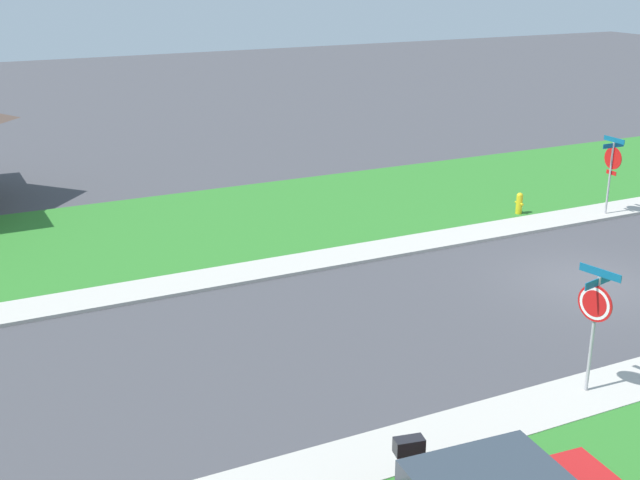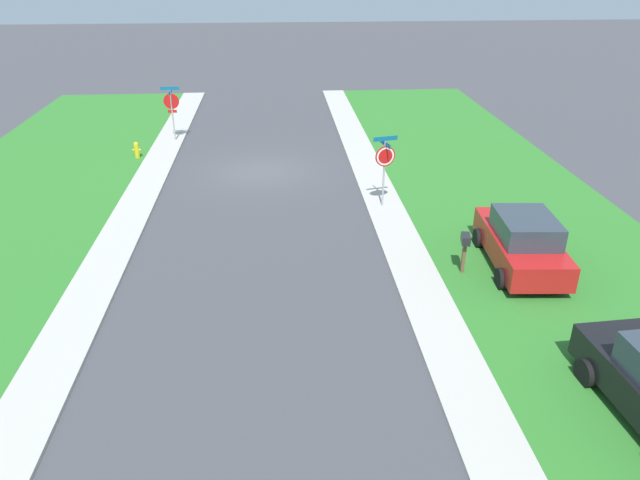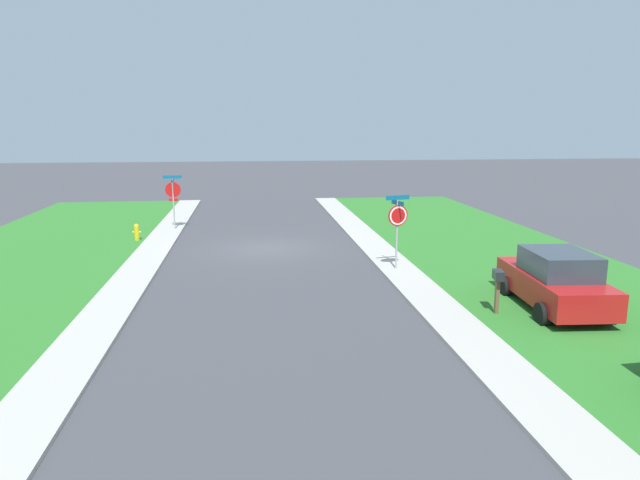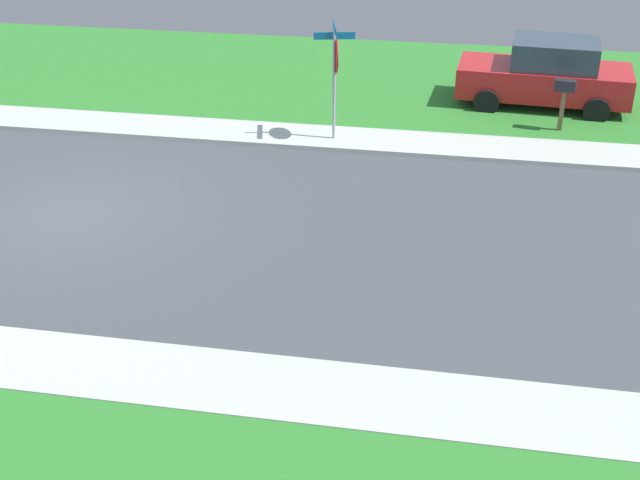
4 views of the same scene
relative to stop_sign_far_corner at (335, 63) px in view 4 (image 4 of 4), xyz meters
name	(u,v)px [view 4 (image 4 of 4)]	position (x,y,z in m)	size (l,w,h in m)	color
ground_plane	(71,214)	(4.60, -4.47, -1.89)	(120.00, 120.00, 0.00)	#424247
lawn_west	(639,94)	(-4.80, 7.53, -1.85)	(8.00, 56.00, 0.08)	#2D7528
stop_sign_far_corner	(335,63)	(0.00, 0.00, 0.00)	(0.90, 0.90, 2.77)	#9E9EA3
car_red_behind_trees	(546,74)	(-3.35, 4.91, -1.01)	(2.27, 4.42, 1.76)	red
mailbox	(564,92)	(-1.50, 5.20, -0.88)	(0.33, 0.52, 1.31)	brown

